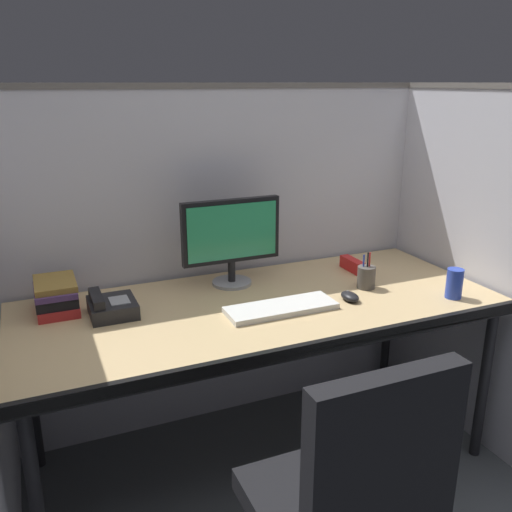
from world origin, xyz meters
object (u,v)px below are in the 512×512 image
object	(u,v)px
red_stapler	(352,265)
desk_phone	(111,307)
pen_cup	(366,277)
keyboard_main	(281,308)
monitor_center	(231,236)
computer_mouse	(350,296)
soda_can	(454,283)
book_stack	(56,296)
desk	(262,315)

from	to	relation	value
red_stapler	desk_phone	distance (m)	1.11
pen_cup	keyboard_main	bearing A→B (deg)	-170.01
monitor_center	desk_phone	size ratio (longest dim) A/B	2.26
keyboard_main	computer_mouse	world-z (taller)	computer_mouse
soda_can	pen_cup	xyz separation A→B (m)	(-0.26, 0.23, -0.01)
computer_mouse	pen_cup	xyz separation A→B (m)	(0.14, 0.09, 0.03)
soda_can	monitor_center	bearing A→B (deg)	147.20
book_stack	pen_cup	distance (m)	1.25
keyboard_main	computer_mouse	bearing A→B (deg)	-3.22
computer_mouse	pen_cup	distance (m)	0.17
desk	book_stack	xyz separation A→B (m)	(-0.75, 0.24, 0.11)
monitor_center	desk	bearing A→B (deg)	-82.71
desk_phone	book_stack	bearing A→B (deg)	147.01
soda_can	book_stack	xyz separation A→B (m)	(-1.49, 0.49, -0.00)
computer_mouse	book_stack	world-z (taller)	book_stack
soda_can	red_stapler	size ratio (longest dim) A/B	0.81
computer_mouse	red_stapler	xyz separation A→B (m)	(0.21, 0.31, 0.01)
red_stapler	book_stack	bearing A→B (deg)	178.01
desk	monitor_center	world-z (taller)	monitor_center
red_stapler	pen_cup	xyz separation A→B (m)	(-0.07, -0.21, 0.02)
computer_mouse	soda_can	size ratio (longest dim) A/B	0.79
computer_mouse	desk_phone	xyz separation A→B (m)	(-0.90, 0.23, 0.02)
pen_cup	red_stapler	bearing A→B (deg)	72.16
pen_cup	computer_mouse	bearing A→B (deg)	-146.00
monitor_center	soda_can	size ratio (longest dim) A/B	3.52
desk	monitor_center	size ratio (longest dim) A/B	4.42
monitor_center	book_stack	size ratio (longest dim) A/B	1.90
monitor_center	desk_phone	distance (m)	0.58
soda_can	red_stapler	distance (m)	0.49
computer_mouse	desk_phone	size ratio (longest dim) A/B	0.51
desk	book_stack	world-z (taller)	book_stack
keyboard_main	red_stapler	world-z (taller)	red_stapler
desk_phone	pen_cup	size ratio (longest dim) A/B	1.21
soda_can	pen_cup	world-z (taller)	pen_cup
desk	desk_phone	distance (m)	0.58
soda_can	desk_phone	world-z (taller)	soda_can
desk	soda_can	bearing A→B (deg)	-18.34
book_stack	pen_cup	size ratio (longest dim) A/B	1.44
soda_can	desk_phone	xyz separation A→B (m)	(-1.31, 0.37, -0.03)
pen_cup	desk	bearing A→B (deg)	178.40
computer_mouse	pen_cup	size ratio (longest dim) A/B	0.61
desk	computer_mouse	xyz separation A→B (m)	(0.34, -0.11, 0.07)
book_stack	desk_phone	bearing A→B (deg)	-32.99
monitor_center	computer_mouse	xyz separation A→B (m)	(0.37, -0.36, -0.20)
desk	keyboard_main	size ratio (longest dim) A/B	4.42
keyboard_main	desk_phone	xyz separation A→B (m)	(-0.60, 0.22, 0.02)
monitor_center	red_stapler	bearing A→B (deg)	-5.20
desk	pen_cup	distance (m)	0.49
book_stack	red_stapler	distance (m)	1.30
book_stack	desk	bearing A→B (deg)	-18.08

